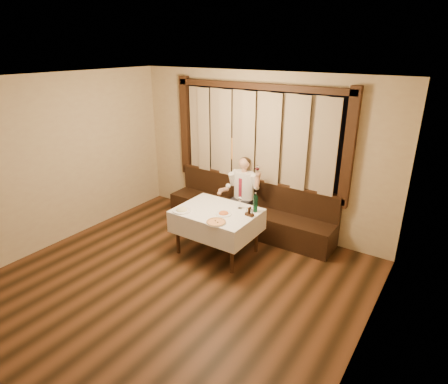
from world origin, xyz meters
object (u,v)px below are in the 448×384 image
Objects in this scene: cruet_caddy at (249,213)px; green_bottle at (255,204)px; dining_table at (217,216)px; pasta_red at (224,212)px; pasta_cream at (182,209)px; seated_man at (242,189)px; banquette at (249,213)px; pizza at (216,222)px.

green_bottle is at bearing 98.62° from cruet_caddy.
pasta_red is at bearing -21.93° from dining_table.
pasta_cream is at bearing -147.12° from cruet_caddy.
seated_man is at bearing 105.30° from pasta_red.
pizza is (0.25, -1.40, 0.46)m from banquette.
pasta_cream is 2.03× the size of cruet_caddy.
pizza is 0.32m from pasta_red.
green_bottle is at bearing 44.59° from pasta_red.
dining_table is 0.57m from pasta_cream.
cruet_caddy is at bearing 25.93° from pasta_red.
cruet_caddy is (0.28, 0.49, 0.04)m from pizza.
seated_man is (-0.10, 0.94, 0.14)m from dining_table.
seated_man is at bearing 134.22° from green_bottle.
dining_table is at bearing -83.70° from seated_man.
green_bottle reaches higher than pizza.
pasta_red is 0.40m from cruet_caddy.
dining_table is at bearing 123.15° from pizza.
pasta_red is at bearing -74.70° from seated_man.
seated_man reaches higher than pasta_cream.
pizza is at bearing -112.98° from green_bottle.
pizza is 0.73m from green_bottle.
cruet_caddy is at bearing 24.27° from pasta_cream.
pasta_cream is (-0.61, -0.26, 0.01)m from pasta_red.
banquette is 1.08m from green_bottle.
dining_table is at bearing -151.78° from green_bottle.
banquette is 1.17m from cruet_caddy.
dining_table is at bearing 158.07° from pasta_red.
cruet_caddy is (0.53, -0.92, 0.50)m from banquette.
banquette reaches higher than dining_table.
seated_man reaches higher than pizza.
pizza is at bearing -76.13° from pasta_red.
pasta_cream reaches higher than dining_table.
cruet_caddy is (0.97, 0.44, 0.01)m from pasta_cream.
pizza reaches higher than dining_table.
dining_table is 0.23m from pasta_red.
pasta_cream is at bearing -104.99° from seated_man.
dining_table is 0.56m from cruet_caddy.
cruet_caddy is 0.10× the size of seated_man.
banquette is at bearing 100.03° from pizza.
pizza is at bearing -79.97° from banquette.
green_bottle reaches higher than banquette.
green_bottle is 0.91m from seated_man.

